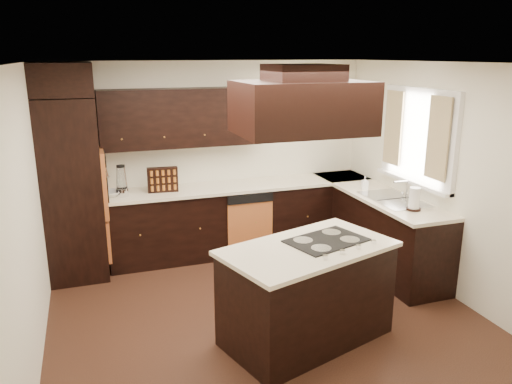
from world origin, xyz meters
TOP-DOWN VIEW (x-y plane):
  - floor at (0.00, 0.00)m, footprint 4.20×4.20m
  - ceiling at (0.00, 0.00)m, footprint 4.20×4.20m
  - wall_back at (0.00, 2.11)m, footprint 4.20×0.02m
  - wall_front at (0.00, -2.11)m, footprint 4.20×0.02m
  - wall_left at (-2.11, 0.00)m, footprint 0.02×4.20m
  - wall_right at (2.11, 0.00)m, footprint 0.02×4.20m
  - oven_column at (-1.78, 1.71)m, footprint 0.65×0.75m
  - wall_oven_face at (-1.43, 1.71)m, footprint 0.05×0.62m
  - base_cabinets_back at (0.03, 1.80)m, footprint 2.93×0.60m
  - base_cabinets_right at (1.80, 0.90)m, footprint 0.60×2.40m
  - countertop_back at (0.03, 1.79)m, footprint 2.93×0.63m
  - countertop_right at (1.79, 0.90)m, footprint 0.63×2.40m
  - upper_cabinets at (-0.43, 1.93)m, footprint 2.00×0.34m
  - dishwasher_front at (0.33, 1.50)m, footprint 0.60×0.05m
  - window_frame at (2.07, 0.55)m, footprint 0.06×1.32m
  - window_pane at (2.10, 0.55)m, footprint 0.00×1.20m
  - curtain_left at (2.01, 0.13)m, footprint 0.02×0.34m
  - curtain_right at (2.01, 0.97)m, footprint 0.02×0.34m
  - sink_rim at (1.80, 0.55)m, footprint 0.52×0.84m
  - island at (0.22, -0.49)m, footprint 1.66×1.22m
  - island_top at (0.22, -0.49)m, footprint 1.73×1.29m
  - cooktop at (0.44, -0.42)m, footprint 0.81×0.66m
  - range_hood at (0.10, -0.55)m, footprint 1.05×0.72m
  - hood_duct at (0.10, -0.55)m, footprint 0.55×0.50m
  - blender_base at (-1.22, 1.73)m, footprint 0.15×0.15m
  - blender_pitcher at (-1.22, 1.73)m, footprint 0.13×0.13m
  - spice_rack at (-0.72, 1.77)m, footprint 0.38×0.12m
  - mixing_bowl at (-1.36, 1.78)m, footprint 0.29×0.29m
  - soap_bottle at (1.71, 1.05)m, footprint 0.09×0.09m
  - paper_towel at (1.76, 0.12)m, footprint 0.16×0.16m

SIDE VIEW (x-z plane):
  - floor at x=0.00m, z-range -0.02..0.00m
  - dishwasher_front at x=0.33m, z-range 0.04..0.76m
  - base_cabinets_back at x=0.03m, z-range 0.00..0.88m
  - base_cabinets_right at x=1.80m, z-range 0.00..0.88m
  - island at x=0.22m, z-range 0.00..0.88m
  - countertop_back at x=0.03m, z-range 0.88..0.92m
  - countertop_right at x=1.79m, z-range 0.88..0.92m
  - island_top at x=0.22m, z-range 0.88..0.92m
  - sink_rim at x=1.80m, z-range 0.92..0.93m
  - cooktop at x=0.44m, z-range 0.92..0.93m
  - mixing_bowl at x=-1.36m, z-range 0.92..0.98m
  - blender_base at x=-1.22m, z-range 0.92..1.02m
  - soap_bottle at x=1.71m, z-range 0.92..1.09m
  - paper_towel at x=1.76m, z-range 0.92..1.18m
  - oven_column at x=-1.78m, z-range 0.00..2.12m
  - spice_rack at x=-0.72m, z-range 0.92..1.23m
  - wall_oven_face at x=-1.43m, z-range 0.73..1.51m
  - blender_pitcher at x=-1.22m, z-range 1.02..1.28m
  - wall_back at x=0.00m, z-range 0.00..2.50m
  - wall_front at x=0.00m, z-range 0.00..2.50m
  - wall_left at x=-2.11m, z-range 0.00..2.50m
  - wall_right at x=2.11m, z-range 0.00..2.50m
  - window_frame at x=2.07m, z-range 1.09..2.21m
  - window_pane at x=2.10m, z-range 1.15..2.15m
  - curtain_left at x=2.01m, z-range 1.25..2.15m
  - curtain_right at x=2.01m, z-range 1.25..2.15m
  - upper_cabinets at x=-0.43m, z-range 1.45..2.17m
  - range_hood at x=0.10m, z-range 1.95..2.37m
  - hood_duct at x=0.10m, z-range 2.37..2.50m
  - ceiling at x=0.00m, z-range 2.50..2.52m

